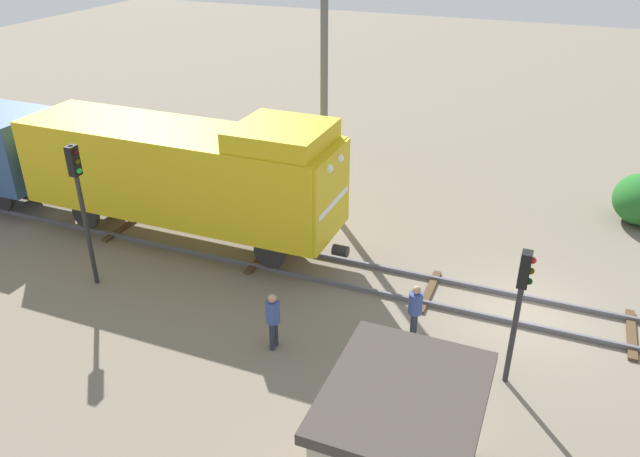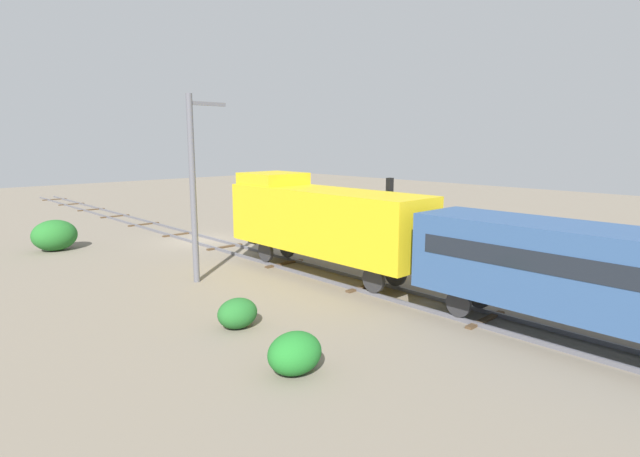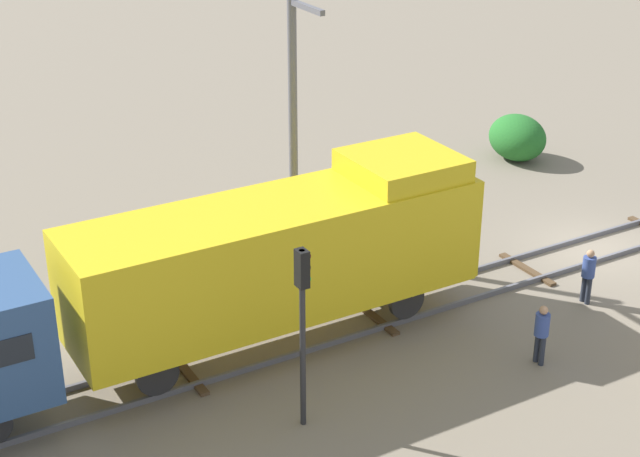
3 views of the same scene
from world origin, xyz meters
The scene contains 12 objects.
ground_plane centered at (0.00, 0.00, 0.00)m, with size 103.05×103.05×0.00m, color #756B5B.
railway_track centered at (0.00, 0.00, 0.07)m, with size 2.40×68.70×0.16m.
locomotive centered at (0.00, 11.41, 2.77)m, with size 2.90×11.60×4.60m.
traffic_signal_near centered at (-3.20, 0.15, 2.61)m, with size 0.32×0.34×3.73m.
traffic_signal_mid centered at (-3.40, 12.75, 3.17)m, with size 0.32×0.34×4.59m.
worker_near_track centered at (-2.40, 2.76, 1.00)m, with size 0.38×0.38×1.70m.
worker_by_signal centered at (-4.20, 6.15, 1.00)m, with size 0.38×0.38×1.70m.
catenary_mast centered at (4.94, 8.37, 4.46)m, with size 1.94×0.28×8.42m.
relay_hut centered at (-7.50, 1.77, 1.39)m, with size 3.50×2.90×2.74m.
bush_near centered at (6.88, 14.49, 0.52)m, with size 1.44×1.18×1.05m, color #226226.
bush_mid centered at (7.73, -3.28, 0.91)m, with size 2.51×2.06×1.83m, color #226626.
bush_far centered at (7.66, 18.46, 0.59)m, with size 1.62×1.33×1.18m, color #1F6E26.
Camera 2 is at (16.04, 28.42, 6.38)m, focal length 28.00 mm.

